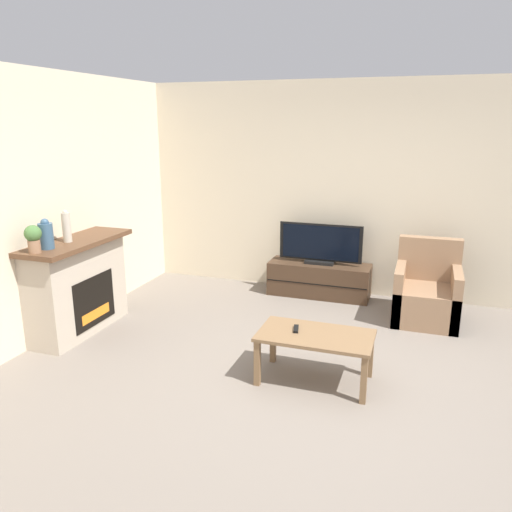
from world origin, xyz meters
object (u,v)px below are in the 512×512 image
Objects in this scene: potted_plant at (33,237)px; mantel_vase_centre_left at (66,227)px; tv at (320,245)px; fireplace at (78,285)px; remote at (296,329)px; coffee_table at (315,340)px; armchair at (426,295)px; tv_stand at (319,279)px; mantel_vase_left at (46,235)px.

mantel_vase_centre_left is at bearing 90.00° from potted_plant.
fireplace is at bearing -138.38° from tv.
remote is at bearing -2.83° from mantel_vase_centre_left.
coffee_table is at bearing -21.19° from remote.
fireplace is at bearing 91.72° from potted_plant.
potted_plant reaches higher than armchair.
potted_plant is 3.46m from tv_stand.
mantel_vase_left reaches higher than tv.
tv_stand is at bearing 162.84° from armchair.
mantel_vase_centre_left is (0.00, 0.29, 0.02)m from mantel_vase_left.
tv reaches higher than remote.
remote is (2.44, -0.22, -0.06)m from fireplace.
tv_stand is 8.36× the size of remote.
fireplace is at bearing 99.64° from mantel_vase_centre_left.
tv is at bearing 41.62° from fireplace.
remote reaches higher than coffee_table.
remote is at bearing -83.53° from tv_stand.
tv_stand is at bearing 43.27° from mantel_vase_centre_left.
fireplace is 1.45× the size of armchair.
coffee_table is at bearing -5.37° from fireplace.
mantel_vase_left is 1.12× the size of potted_plant.
potted_plant is 0.20× the size of tv_stand.
mantel_vase_centre_left reaches higher than armchair.
tv is at bearing -90.00° from tv_stand.
potted_plant is 1.69× the size of remote.
coffee_table is at bearing -3.26° from mantel_vase_centre_left.
tv is (-0.00, -0.00, 0.46)m from tv_stand.
mantel_vase_left is 0.23× the size of tv_stand.
fireplace is 2.94m from tv.
remote is (2.43, 0.17, -0.70)m from mantel_vase_left.
potted_plant is at bearing -88.28° from fireplace.
remote is at bearing 4.11° from mantel_vase_left.
tv_stand is (2.18, 2.51, -0.95)m from potted_plant.
mantel_vase_centre_left is at bearing 90.00° from mantel_vase_left.
mantel_vase_centre_left reaches higher than coffee_table.
mantel_vase_centre_left is 0.31× the size of tv.
potted_plant is at bearing 175.66° from remote.
potted_plant is at bearing -148.99° from armchair.
armchair is 0.92× the size of coffee_table.
tv_stand is 0.46m from tv.
coffee_table is (2.62, -0.25, -0.13)m from fireplace.
tv_stand is 1.33× the size of coffee_table.
coffee_table is (2.61, 0.31, -0.78)m from potted_plant.
mantel_vase_left reaches higher than fireplace.
remote is at bearing -5.11° from fireplace.
tv is at bearing 49.00° from potted_plant.
armchair is 5.81× the size of remote.
fireplace is 1.23× the size of tv.
armchair reaches higher than remote.
potted_plant reaches higher than coffee_table.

